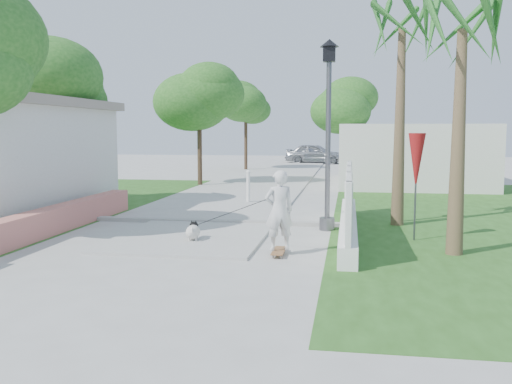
% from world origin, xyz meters
% --- Properties ---
extents(ground, '(90.00, 90.00, 0.00)m').
position_xyz_m(ground, '(0.00, 0.00, 0.00)').
color(ground, '#B7B7B2').
rests_on(ground, ground).
extents(path_strip, '(3.20, 36.00, 0.06)m').
position_xyz_m(path_strip, '(0.00, 20.00, 0.03)').
color(path_strip, '#B7B7B2').
rests_on(path_strip, ground).
extents(curb, '(6.50, 0.25, 0.10)m').
position_xyz_m(curb, '(0.00, 6.00, 0.05)').
color(curb, '#999993').
rests_on(curb, ground).
extents(grass_left, '(8.00, 20.00, 0.01)m').
position_xyz_m(grass_left, '(-7.00, 8.00, 0.01)').
color(grass_left, '#2B561B').
rests_on(grass_left, ground).
extents(grass_right, '(8.00, 20.00, 0.01)m').
position_xyz_m(grass_right, '(7.00, 8.00, 0.01)').
color(grass_right, '#2B561B').
rests_on(grass_right, ground).
extents(pink_wall, '(0.45, 8.20, 0.80)m').
position_xyz_m(pink_wall, '(-3.30, 3.55, 0.31)').
color(pink_wall, '#C36B64').
rests_on(pink_wall, ground).
extents(lattice_fence, '(0.35, 7.00, 1.50)m').
position_xyz_m(lattice_fence, '(3.40, 5.00, 0.54)').
color(lattice_fence, white).
rests_on(lattice_fence, ground).
extents(building_right, '(6.00, 8.00, 2.60)m').
position_xyz_m(building_right, '(6.00, 18.00, 1.30)').
color(building_right, silver).
rests_on(building_right, ground).
extents(street_lamp, '(0.44, 0.44, 4.44)m').
position_xyz_m(street_lamp, '(2.90, 5.50, 2.43)').
color(street_lamp, '#59595E').
rests_on(street_lamp, ground).
extents(bollard, '(0.14, 0.14, 1.09)m').
position_xyz_m(bollard, '(0.20, 10.00, 0.58)').
color(bollard, white).
rests_on(bollard, ground).
extents(patio_umbrella, '(0.36, 0.36, 2.30)m').
position_xyz_m(patio_umbrella, '(4.80, 4.50, 1.69)').
color(patio_umbrella, '#59595E').
rests_on(patio_umbrella, ground).
extents(tree_left_mid, '(3.20, 3.20, 4.85)m').
position_xyz_m(tree_left_mid, '(-5.48, 8.48, 3.50)').
color(tree_left_mid, '#4C3826').
rests_on(tree_left_mid, ground).
extents(tree_path_left, '(3.40, 3.40, 5.23)m').
position_xyz_m(tree_path_left, '(-2.98, 15.98, 3.82)').
color(tree_path_left, '#4C3826').
rests_on(tree_path_left, ground).
extents(tree_path_right, '(3.00, 3.00, 4.79)m').
position_xyz_m(tree_path_right, '(3.22, 19.98, 3.49)').
color(tree_path_right, '#4C3826').
rests_on(tree_path_right, ground).
extents(tree_path_far, '(3.20, 3.20, 5.17)m').
position_xyz_m(tree_path_far, '(-2.78, 25.98, 3.82)').
color(tree_path_far, '#4C3826').
rests_on(tree_path_far, ground).
extents(palm_far, '(1.80, 1.80, 5.30)m').
position_xyz_m(palm_far, '(4.60, 6.50, 4.48)').
color(palm_far, brown).
rests_on(palm_far, ground).
extents(palm_near, '(1.80, 1.80, 4.70)m').
position_xyz_m(palm_near, '(5.40, 3.20, 3.95)').
color(palm_near, brown).
rests_on(palm_near, ground).
extents(skateboarder, '(2.26, 1.54, 1.61)m').
position_xyz_m(skateboarder, '(1.23, 3.09, 0.72)').
color(skateboarder, '#98653D').
rests_on(skateboarder, ground).
extents(dog, '(0.37, 0.64, 0.44)m').
position_xyz_m(dog, '(0.17, 3.55, 0.24)').
color(dog, silver).
rests_on(dog, ground).
extents(parked_car, '(4.33, 2.18, 1.41)m').
position_xyz_m(parked_car, '(0.95, 32.93, 0.71)').
color(parked_car, '#AFB2B7').
rests_on(parked_car, ground).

